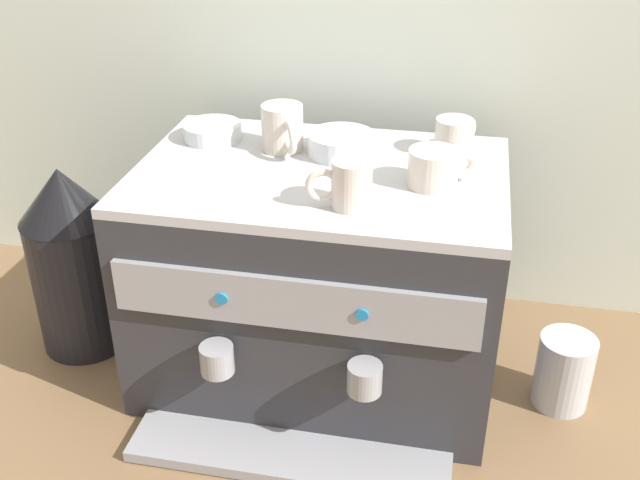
# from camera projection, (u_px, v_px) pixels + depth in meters

# --- Properties ---
(ground_plane) EXTENTS (4.00, 4.00, 0.00)m
(ground_plane) POSITION_uv_depth(u_px,v_px,m) (320.00, 363.00, 1.51)
(ground_plane) COLOR brown
(tiled_backsplash_wall) EXTENTS (2.80, 0.03, 1.18)m
(tiled_backsplash_wall) POSITION_uv_depth(u_px,v_px,m) (353.00, 26.00, 1.50)
(tiled_backsplash_wall) COLOR silver
(tiled_backsplash_wall) RESTS_ON ground_plane
(espresso_machine) EXTENTS (0.64, 0.54, 0.42)m
(espresso_machine) POSITION_uv_depth(u_px,v_px,m) (319.00, 276.00, 1.41)
(espresso_machine) COLOR #2D2D33
(espresso_machine) RESTS_ON ground_plane
(ceramic_cup_0) EXTENTS (0.07, 0.09, 0.07)m
(ceramic_cup_0) POSITION_uv_depth(u_px,v_px,m) (455.00, 136.00, 1.36)
(ceramic_cup_0) COLOR beige
(ceramic_cup_0) RESTS_ON espresso_machine
(ceramic_cup_1) EXTENTS (0.08, 0.11, 0.08)m
(ceramic_cup_1) POSITION_uv_depth(u_px,v_px,m) (283.00, 128.00, 1.37)
(ceramic_cup_1) COLOR beige
(ceramic_cup_1) RESTS_ON espresso_machine
(ceramic_cup_2) EXTENTS (0.11, 0.08, 0.06)m
(ceramic_cup_2) POSITION_uv_depth(u_px,v_px,m) (435.00, 168.00, 1.24)
(ceramic_cup_2) COLOR beige
(ceramic_cup_2) RESTS_ON espresso_machine
(ceramic_cup_3) EXTENTS (0.10, 0.06, 0.08)m
(ceramic_cup_3) POSITION_uv_depth(u_px,v_px,m) (349.00, 184.00, 1.17)
(ceramic_cup_3) COLOR beige
(ceramic_cup_3) RESTS_ON espresso_machine
(ceramic_bowl_0) EXTENTS (0.12, 0.12, 0.04)m
(ceramic_bowl_0) POSITION_uv_depth(u_px,v_px,m) (341.00, 145.00, 1.36)
(ceramic_bowl_0) COLOR silver
(ceramic_bowl_0) RESTS_ON espresso_machine
(ceramic_bowl_1) EXTENTS (0.11, 0.11, 0.03)m
(ceramic_bowl_1) POSITION_uv_depth(u_px,v_px,m) (212.00, 132.00, 1.43)
(ceramic_bowl_1) COLOR silver
(ceramic_bowl_1) RESTS_ON espresso_machine
(coffee_grinder) EXTENTS (0.17, 0.17, 0.39)m
(coffee_grinder) POSITION_uv_depth(u_px,v_px,m) (73.00, 259.00, 1.48)
(coffee_grinder) COLOR black
(coffee_grinder) RESTS_ON ground_plane
(milk_pitcher) EXTENTS (0.10, 0.10, 0.14)m
(milk_pitcher) POSITION_uv_depth(u_px,v_px,m) (564.00, 371.00, 1.38)
(milk_pitcher) COLOR #B7B7BC
(milk_pitcher) RESTS_ON ground_plane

